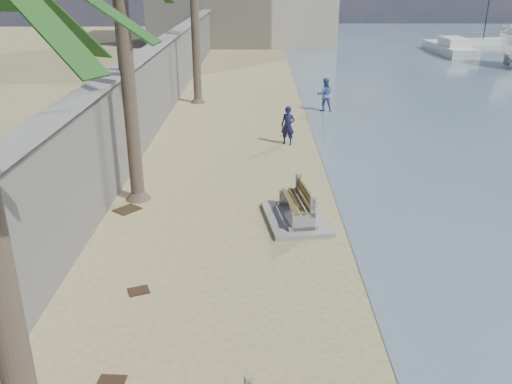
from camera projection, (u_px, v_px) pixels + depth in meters
name	position (u px, v px, depth m)	size (l,w,h in m)	color
seawall	(161.00, 82.00, 26.38)	(0.45, 70.00, 3.50)	gray
wall_cap	(158.00, 44.00, 25.71)	(0.80, 70.00, 0.12)	gray
bench_far	(297.00, 207.00, 15.48)	(2.01, 2.66, 1.02)	gray
person_a	(288.00, 123.00, 22.37)	(0.66, 0.45, 1.83)	#16163D
person_b	(325.00, 93.00, 27.90)	(0.91, 0.71, 1.89)	#5164A8
yacht_far	(449.00, 50.00, 48.48)	(8.30, 2.32, 1.50)	silver
sailboat_west	(483.00, 42.00, 54.51)	(7.83, 3.20, 9.97)	silver
debris_c	(127.00, 209.00, 16.37)	(0.71, 0.57, 0.03)	#382616
debris_d	(139.00, 291.00, 12.17)	(0.45, 0.36, 0.03)	#382616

